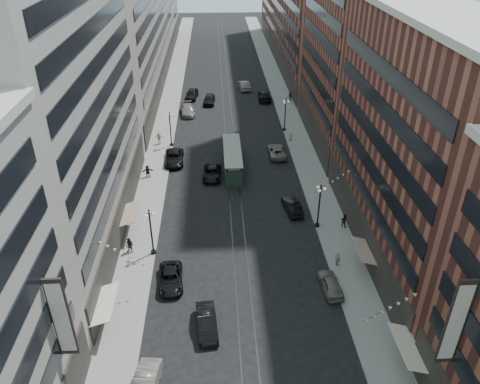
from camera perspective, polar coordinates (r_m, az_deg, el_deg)
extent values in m
plane|color=black|center=(78.48, -1.30, 7.30)|extent=(220.00, 220.00, 0.00)
cube|color=gray|center=(88.13, -8.81, 9.70)|extent=(4.00, 180.00, 0.15)
cube|color=gray|center=(88.66, 5.70, 10.04)|extent=(4.00, 180.00, 0.15)
cube|color=#2D2D33|center=(87.72, -2.00, 9.90)|extent=(0.12, 180.00, 0.02)
cube|color=#2D2D33|center=(87.75, -1.07, 9.92)|extent=(0.12, 180.00, 0.02)
cube|color=#9A9689|center=(50.39, -20.31, 8.82)|extent=(8.00, 36.00, 28.00)
cube|color=#9A9689|center=(110.49, -11.56, 20.71)|extent=(8.00, 90.00, 26.00)
cube|color=brown|center=(48.31, 20.62, 5.22)|extent=(8.00, 30.00, 24.00)
cube|color=brown|center=(71.33, 13.46, 21.76)|extent=(8.00, 26.00, 42.00)
cube|color=brown|center=(120.06, 6.55, 21.38)|extent=(8.00, 72.00, 24.00)
cylinder|color=black|center=(51.04, -10.49, -7.18)|extent=(0.56, 0.56, 0.30)
cylinder|color=black|center=(49.59, -10.76, -4.95)|extent=(0.18, 0.18, 5.20)
sphere|color=black|center=(48.03, -11.08, -2.23)|extent=(0.24, 0.24, 0.24)
sphere|color=white|center=(48.19, -10.50, -2.62)|extent=(0.36, 0.36, 0.36)
sphere|color=white|center=(48.61, -11.24, -2.38)|extent=(0.36, 0.36, 0.36)
sphere|color=white|center=(47.96, -11.35, -2.89)|extent=(0.36, 0.36, 0.36)
cylinder|color=black|center=(74.10, -8.33, 5.75)|extent=(0.56, 0.56, 0.30)
cylinder|color=black|center=(73.11, -8.48, 7.49)|extent=(0.18, 0.18, 5.20)
sphere|color=black|center=(72.06, -8.65, 9.53)|extent=(0.24, 0.24, 0.24)
sphere|color=white|center=(72.17, -8.26, 9.25)|extent=(0.36, 0.36, 0.36)
sphere|color=white|center=(72.59, -8.78, 9.34)|extent=(0.36, 0.36, 0.36)
sphere|color=white|center=(71.87, -8.83, 9.11)|extent=(0.36, 0.36, 0.36)
cylinder|color=black|center=(54.95, 9.38, -3.99)|extent=(0.56, 0.56, 0.30)
cylinder|color=black|center=(53.60, 9.60, -1.84)|extent=(0.18, 0.18, 5.20)
sphere|color=black|center=(52.17, 9.86, 0.75)|extent=(0.24, 0.24, 0.24)
sphere|color=white|center=(52.47, 10.30, 0.39)|extent=(0.36, 0.36, 0.36)
sphere|color=white|center=(52.65, 9.50, 0.58)|extent=(0.36, 0.36, 0.36)
sphere|color=white|center=(51.99, 9.67, 0.15)|extent=(0.36, 0.36, 0.36)
cylinder|color=black|center=(79.15, 5.42, 7.62)|extent=(0.56, 0.56, 0.30)
cylinder|color=black|center=(78.22, 5.51, 9.27)|extent=(0.18, 0.18, 5.20)
sphere|color=black|center=(77.24, 5.61, 11.20)|extent=(0.24, 0.24, 0.24)
sphere|color=white|center=(77.44, 5.94, 10.92)|extent=(0.36, 0.36, 0.36)
sphere|color=white|center=(77.71, 5.39, 11.02)|extent=(0.36, 0.36, 0.36)
sphere|color=white|center=(76.98, 5.47, 10.82)|extent=(0.36, 0.36, 0.36)
cube|color=#223529|center=(66.16, -0.92, 3.73)|extent=(2.26, 10.85, 2.35)
cube|color=gray|center=(65.51, -0.93, 4.86)|extent=(1.45, 9.94, 0.54)
cube|color=gray|center=(65.35, -0.94, 5.14)|extent=(2.44, 11.03, 0.14)
cylinder|color=black|center=(62.98, -0.77, 1.35)|extent=(2.08, 0.63, 0.63)
cylinder|color=black|center=(70.18, -1.05, 4.61)|extent=(2.08, 0.63, 0.63)
imported|color=black|center=(46.83, -8.45, -10.38)|extent=(2.67, 5.17, 1.39)
imported|color=slate|center=(46.51, 10.99, -10.94)|extent=(2.01, 4.44, 1.48)
imported|color=black|center=(42.19, -4.08, -15.58)|extent=(2.11, 4.88, 1.56)
imported|color=black|center=(51.19, -13.31, -6.36)|extent=(1.00, 0.79, 1.81)
imported|color=beige|center=(49.23, 11.83, -7.98)|extent=(0.75, 1.06, 1.64)
imported|color=black|center=(68.76, -8.03, 4.16)|extent=(2.82, 5.81, 1.59)
imported|color=slate|center=(86.14, -6.42, 9.91)|extent=(3.00, 5.99, 1.67)
imported|color=black|center=(94.07, -5.91, 11.80)|extent=(2.82, 5.50, 1.79)
imported|color=black|center=(57.12, 6.38, -1.71)|extent=(2.22, 4.78, 1.51)
imported|color=slate|center=(70.40, 4.51, 5.00)|extent=(2.56, 5.45, 1.51)
imported|color=black|center=(93.11, 3.00, 11.70)|extent=(2.70, 6.14, 1.75)
imported|color=black|center=(91.02, -3.77, 11.20)|extent=(2.34, 5.10, 1.69)
imported|color=slate|center=(98.82, 0.52, 12.88)|extent=(2.35, 5.46, 1.75)
imported|color=black|center=(65.23, -11.20, 2.51)|extent=(1.65, 0.82, 1.71)
imported|color=beige|center=(74.68, -9.84, 6.51)|extent=(1.14, 0.52, 1.94)
imported|color=black|center=(55.05, 12.56, -3.40)|extent=(0.95, 0.83, 1.71)
imported|color=#BBB39B|center=(74.48, 6.19, 6.72)|extent=(0.83, 0.76, 1.91)
imported|color=black|center=(91.96, 6.13, 11.47)|extent=(1.32, 0.96, 1.89)
imported|color=black|center=(64.26, -3.43, 2.34)|extent=(2.64, 5.27, 1.43)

